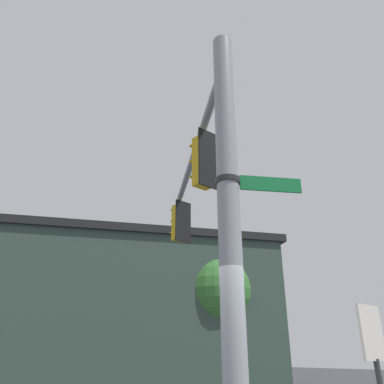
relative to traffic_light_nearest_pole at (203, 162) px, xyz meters
name	(u,v)px	position (x,y,z in m)	size (l,w,h in m)	color
signal_pole	(229,220)	(-0.93, -1.59, -1.82)	(0.31, 0.31, 6.31)	gray
mast_arm	(194,155)	(0.61, 1.00, 0.78)	(0.15, 0.15, 6.01)	gray
traffic_light_nearest_pole	(203,162)	(0.00, 0.00, 0.00)	(0.54, 0.49, 1.31)	black
traffic_light_mid_inner	(179,223)	(1.98, 3.33, 0.00)	(0.54, 0.49, 1.31)	black
street_name_sign	(244,183)	(-0.72, -1.71, -1.25)	(1.13, 0.75, 0.22)	#147238
storefront_building	(135,315)	(4.57, 9.64, -1.98)	(13.02, 11.35, 5.95)	#33473D
tree_by_storefront	(217,292)	(6.10, 6.21, -1.26)	(2.88, 2.88, 5.17)	#4C3823
historical_marker	(376,358)	(1.23, -2.22, -3.57)	(0.60, 0.08, 2.13)	#333333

